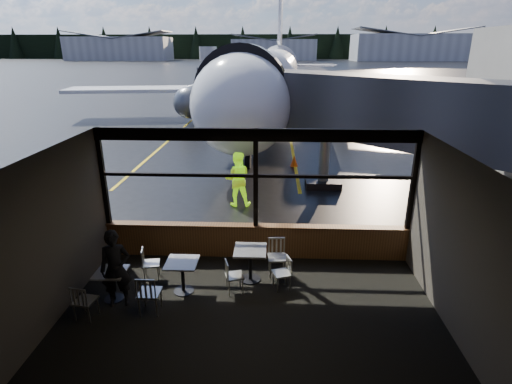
# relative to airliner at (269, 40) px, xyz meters

# --- Properties ---
(ground_plane) EXTENTS (520.00, 520.00, 0.00)m
(ground_plane) POSITION_rel_airliner_xyz_m (-0.02, 98.69, -5.87)
(ground_plane) COLOR black
(ground_plane) RESTS_ON ground
(carpet_floor) EXTENTS (8.00, 6.00, 0.01)m
(carpet_floor) POSITION_rel_airliner_xyz_m (-0.02, -24.31, -5.86)
(carpet_floor) COLOR black
(carpet_floor) RESTS_ON ground
(ceiling) EXTENTS (8.00, 6.00, 0.04)m
(ceiling) POSITION_rel_airliner_xyz_m (-0.02, -24.31, -2.37)
(ceiling) COLOR #38332D
(ceiling) RESTS_ON ground
(wall_left) EXTENTS (0.04, 6.00, 3.50)m
(wall_left) POSITION_rel_airliner_xyz_m (-4.02, -24.31, -4.12)
(wall_left) COLOR #4B443C
(wall_left) RESTS_ON ground
(wall_right) EXTENTS (0.04, 6.00, 3.50)m
(wall_right) POSITION_rel_airliner_xyz_m (3.98, -24.31, -4.12)
(wall_right) COLOR #4B443C
(wall_right) RESTS_ON ground
(wall_back) EXTENTS (8.00, 0.04, 3.50)m
(wall_back) POSITION_rel_airliner_xyz_m (-0.02, -27.31, -4.12)
(wall_back) COLOR #4B443C
(wall_back) RESTS_ON ground
(window_sill) EXTENTS (8.00, 0.28, 0.90)m
(window_sill) POSITION_rel_airliner_xyz_m (-0.02, -21.31, -5.42)
(window_sill) COLOR brown
(window_sill) RESTS_ON ground
(window_header) EXTENTS (8.00, 0.18, 0.30)m
(window_header) POSITION_rel_airliner_xyz_m (-0.02, -21.31, -2.52)
(window_header) COLOR black
(window_header) RESTS_ON ground
(mullion_left) EXTENTS (0.12, 0.12, 2.60)m
(mullion_left) POSITION_rel_airliner_xyz_m (-3.97, -21.31, -3.67)
(mullion_left) COLOR black
(mullion_left) RESTS_ON ground
(mullion_centre) EXTENTS (0.12, 0.12, 2.60)m
(mullion_centre) POSITION_rel_airliner_xyz_m (-0.02, -21.31, -3.67)
(mullion_centre) COLOR black
(mullion_centre) RESTS_ON ground
(mullion_right) EXTENTS (0.12, 0.12, 2.60)m
(mullion_right) POSITION_rel_airliner_xyz_m (3.93, -21.31, -3.67)
(mullion_right) COLOR black
(mullion_right) RESTS_ON ground
(window_transom) EXTENTS (8.00, 0.10, 0.08)m
(window_transom) POSITION_rel_airliner_xyz_m (-0.02, -21.31, -3.57)
(window_transom) COLOR black
(window_transom) RESTS_ON ground
(airliner) EXTENTS (34.24, 40.24, 11.73)m
(airliner) POSITION_rel_airliner_xyz_m (0.00, 0.00, 0.00)
(airliner) COLOR white
(airliner) RESTS_ON ground_plane
(jet_bridge) EXTENTS (8.43, 10.30, 4.50)m
(jet_bridge) POSITION_rel_airliner_xyz_m (3.58, -15.81, -3.62)
(jet_bridge) COLOR #2B2B2E
(jet_bridge) RESTS_ON ground_plane
(cafe_table_near) EXTENTS (0.76, 0.76, 0.84)m
(cafe_table_near) POSITION_rel_airliner_xyz_m (-0.10, -22.50, -5.45)
(cafe_table_near) COLOR gray
(cafe_table_near) RESTS_ON carpet_floor
(cafe_table_mid) EXTENTS (0.71, 0.71, 0.78)m
(cafe_table_mid) POSITION_rel_airliner_xyz_m (-1.62, -23.06, -5.47)
(cafe_table_mid) COLOR #9E9891
(cafe_table_mid) RESTS_ON carpet_floor
(cafe_table_left) EXTENTS (0.65, 0.65, 0.72)m
(cafe_table_left) POSITION_rel_airliner_xyz_m (-3.13, -23.43, -5.51)
(cafe_table_left) COLOR #ABA59E
(cafe_table_left) RESTS_ON carpet_floor
(chair_near_e) EXTENTS (0.56, 0.56, 0.80)m
(chair_near_e) POSITION_rel_airliner_xyz_m (0.65, -22.83, -5.46)
(chair_near_e) COLOR beige
(chair_near_e) RESTS_ON carpet_floor
(chair_near_w) EXTENTS (0.55, 0.55, 0.82)m
(chair_near_w) POSITION_rel_airliner_xyz_m (-0.43, -23.01, -5.46)
(chair_near_w) COLOR #B9B4A7
(chair_near_w) RESTS_ON carpet_floor
(chair_near_n) EXTENTS (0.56, 0.56, 0.94)m
(chair_near_n) POSITION_rel_airliner_xyz_m (0.55, -22.23, -5.39)
(chair_near_n) COLOR #BCB6AA
(chair_near_n) RESTS_ON carpet_floor
(chair_mid_s) EXTENTS (0.51, 0.51, 0.94)m
(chair_mid_s) POSITION_rel_airliner_xyz_m (-2.15, -23.85, -5.39)
(chair_mid_s) COLOR #B7B2A5
(chair_mid_s) RESTS_ON carpet_floor
(chair_mid_w) EXTENTS (0.54, 0.54, 0.84)m
(chair_mid_w) POSITION_rel_airliner_xyz_m (-2.51, -22.56, -5.45)
(chair_mid_w) COLOR #AEA99D
(chair_mid_w) RESTS_ON carpet_floor
(chair_left_s) EXTENTS (0.53, 0.53, 0.85)m
(chair_left_s) POSITION_rel_airliner_xyz_m (-3.43, -24.12, -5.44)
(chair_left_s) COLOR #ACA79B
(chair_left_s) RESTS_ON carpet_floor
(passenger) EXTENTS (0.73, 0.58, 1.77)m
(passenger) POSITION_rel_airliner_xyz_m (-2.93, -23.59, -4.98)
(passenger) COLOR black
(passenger) RESTS_ON carpet_floor
(ground_crew) EXTENTS (0.98, 0.78, 1.95)m
(ground_crew) POSITION_rel_airliner_xyz_m (-0.84, -17.55, -4.89)
(ground_crew) COLOR #BFF219
(ground_crew) RESTS_ON ground_plane
(cone_nose) EXTENTS (0.37, 0.37, 0.52)m
(cone_nose) POSITION_rel_airliner_xyz_m (1.42, -12.43, -5.61)
(cone_nose) COLOR #E35B07
(cone_nose) RESTS_ON ground_plane
(hangar_left) EXTENTS (45.00, 18.00, 11.00)m
(hangar_left) POSITION_rel_airliner_xyz_m (-70.02, 158.69, -0.37)
(hangar_left) COLOR silver
(hangar_left) RESTS_ON ground_plane
(hangar_mid) EXTENTS (38.00, 15.00, 10.00)m
(hangar_mid) POSITION_rel_airliner_xyz_m (-0.02, 163.69, -0.87)
(hangar_mid) COLOR silver
(hangar_mid) RESTS_ON ground_plane
(hangar_right) EXTENTS (50.00, 20.00, 12.00)m
(hangar_right) POSITION_rel_airliner_xyz_m (59.98, 156.69, 0.13)
(hangar_right) COLOR silver
(hangar_right) RESTS_ON ground_plane
(fuel_tank_a) EXTENTS (8.00, 8.00, 6.00)m
(fuel_tank_a) POSITION_rel_airliner_xyz_m (-30.02, 160.69, -2.87)
(fuel_tank_a) COLOR silver
(fuel_tank_a) RESTS_ON ground_plane
(fuel_tank_b) EXTENTS (8.00, 8.00, 6.00)m
(fuel_tank_b) POSITION_rel_airliner_xyz_m (-20.02, 160.69, -2.87)
(fuel_tank_b) COLOR silver
(fuel_tank_b) RESTS_ON ground_plane
(fuel_tank_c) EXTENTS (8.00, 8.00, 6.00)m
(fuel_tank_c) POSITION_rel_airliner_xyz_m (-10.02, 160.69, -2.87)
(fuel_tank_c) COLOR silver
(fuel_tank_c) RESTS_ON ground_plane
(treeline) EXTENTS (360.00, 3.00, 12.00)m
(treeline) POSITION_rel_airliner_xyz_m (-0.02, 188.69, 0.13)
(treeline) COLOR black
(treeline) RESTS_ON ground_plane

